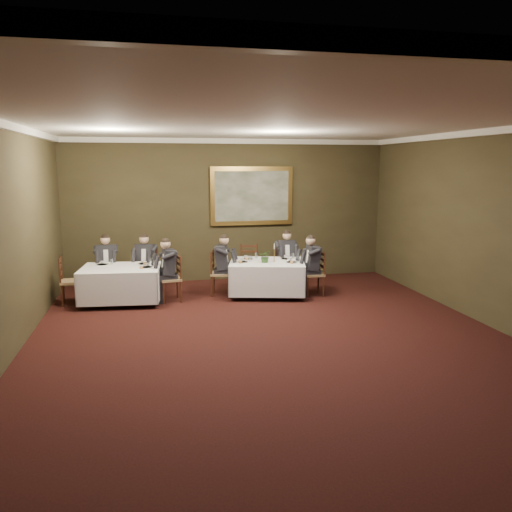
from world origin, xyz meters
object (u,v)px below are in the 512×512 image
object	(u,v)px
diner_main_endleft	(221,272)
diner_sec_backright	(147,270)
chair_main_backright	(286,275)
chair_sec_backright	(147,280)
diner_sec_endright	(170,278)
chair_sec_endleft	(71,291)
candlestick	(274,255)
centerpiece	(265,256)
chair_main_endleft	(220,282)
table_main	(267,275)
painting	(252,196)
diner_main_endright	(313,273)
chair_sec_endright	(171,288)
chair_main_backleft	(249,274)
diner_main_backright	(286,265)
diner_sec_backleft	(107,271)
chair_sec_backleft	(108,281)
table_second	(121,282)
chair_main_endright	(314,283)

from	to	relation	value
diner_main_endleft	diner_sec_backright	size ratio (longest dim) A/B	1.00
chair_main_backright	chair_sec_backright	bearing A→B (deg)	-0.71
diner_sec_backright	chair_sec_backright	bearing A→B (deg)	-90.00
diner_main_endleft	diner_sec_endright	xyz separation A→B (m)	(-1.12, -0.32, 0.00)
chair_sec_endleft	candlestick	size ratio (longest dim) A/B	2.41
centerpiece	candlestick	world-z (taller)	candlestick
diner_sec_endright	chair_main_backright	bearing A→B (deg)	-81.92
chair_main_endleft	chair_sec_endleft	distance (m)	3.15
diner_main_endleft	centerpiece	distance (m)	1.08
table_main	painting	world-z (taller)	painting
diner_main_endright	painting	distance (m)	2.72
diner_main_endright	chair_sec_endright	bearing A→B (deg)	88.35
diner_main_endright	chair_sec_endright	size ratio (longest dim) A/B	1.35
chair_main_backleft	chair_sec_endleft	distance (m)	4.01
diner_main_backright	chair_main_endleft	bearing A→B (deg)	16.78
diner_sec_backleft	candlestick	world-z (taller)	diner_sec_backleft
chair_sec_backright	centerpiece	bearing A→B (deg)	179.90
candlestick	chair_main_endleft	bearing A→B (deg)	167.49
chair_sec_backleft	chair_sec_endleft	size ratio (longest dim) A/B	1.00
diner_main_endleft	candlestick	world-z (taller)	diner_main_endleft
table_second	diner_sec_backright	xyz separation A→B (m)	(0.51, 0.78, 0.06)
chair_sec_endleft	diner_sec_backright	bearing A→B (deg)	109.32
diner_main_endleft	diner_sec_backleft	world-z (taller)	same
candlestick	diner_sec_endright	bearing A→B (deg)	-178.43
diner_main_backright	diner_sec_backright	world-z (taller)	same
table_main	chair_sec_endright	world-z (taller)	chair_sec_endright
diner_sec_backleft	chair_sec_backright	size ratio (longest dim) A/B	1.35
centerpiece	diner_main_backright	bearing A→B (deg)	49.91
chair_main_endright	centerpiece	bearing A→B (deg)	84.23
table_main	chair_sec_backright	size ratio (longest dim) A/B	1.89
diner_sec_backleft	painting	xyz separation A→B (m)	(3.49, 0.85, 1.59)
chair_sec_backleft	diner_sec_backleft	bearing A→B (deg)	90.00
chair_main_backright	table_main	bearing A→B (deg)	50.00
diner_main_backright	diner_main_endleft	size ratio (longest dim) A/B	1.00
chair_main_backleft	diner_sec_endright	size ratio (longest dim) A/B	0.74
chair_main_endright	chair_sec_endright	size ratio (longest dim) A/B	1.00
chair_main_backright	diner_sec_endright	xyz separation A→B (m)	(-2.75, -0.80, 0.23)
diner_main_backright	chair_main_backright	bearing A→B (deg)	-90.00
chair_sec_backright	diner_sec_endright	size ratio (longest dim) A/B	0.74
centerpiece	painting	xyz separation A→B (m)	(0.06, 1.83, 1.19)
table_main	diner_main_backright	bearing A→B (deg)	48.74
chair_main_endright	diner_sec_endright	distance (m)	3.15
diner_main_endleft	chair_sec_endleft	bearing A→B (deg)	-73.43
diner_main_endleft	diner_main_endright	xyz separation A→B (m)	(2.00, -0.48, 0.00)
chair_main_backleft	chair_main_endleft	xyz separation A→B (m)	(-0.78, -0.68, 0.00)
table_main	diner_main_endleft	xyz separation A→B (m)	(-1.00, 0.24, 0.06)
diner_sec_backleft	diner_sec_backright	xyz separation A→B (m)	(0.87, -0.08, 0.00)
chair_main_endright	chair_sec_backleft	xyz separation A→B (m)	(-4.51, 1.13, 0.00)
chair_main_endleft	table_main	bearing A→B (deg)	90.91
chair_main_backleft	centerpiece	bearing A→B (deg)	112.66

